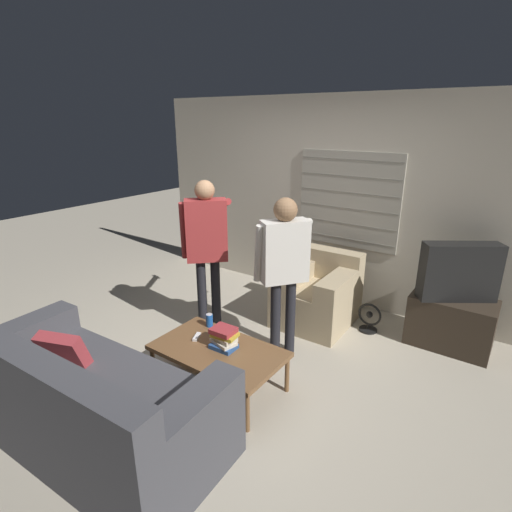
{
  "coord_description": "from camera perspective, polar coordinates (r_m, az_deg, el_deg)",
  "views": [
    {
      "loc": [
        2.16,
        -2.56,
        2.27
      ],
      "look_at": [
        0.04,
        0.43,
        1.0
      ],
      "focal_mm": 28.0,
      "sensor_mm": 36.0,
      "label": 1
    }
  ],
  "objects": [
    {
      "name": "tv",
      "position": [
        4.43,
        27.05,
        -2.01
      ],
      "size": [
        0.73,
        0.59,
        0.58
      ],
      "rotation": [
        0.0,
        0.0,
        3.74
      ],
      "color": "black",
      "rests_on": "tv_stand"
    },
    {
      "name": "book_stack",
      "position": [
        3.52,
        -4.61,
        -11.6
      ],
      "size": [
        0.25,
        0.19,
        0.18
      ],
      "color": "#284C89",
      "rests_on": "coffee_table"
    },
    {
      "name": "person_right_standing",
      "position": [
        3.77,
        4.01,
        -0.31
      ],
      "size": [
        0.54,
        0.8,
        1.6
      ],
      "rotation": [
        0.0,
        0.0,
        0.93
      ],
      "color": "black",
      "rests_on": "ground_plane"
    },
    {
      "name": "floor_fan",
      "position": [
        4.68,
        15.85,
        -8.65
      ],
      "size": [
        0.26,
        0.2,
        0.33
      ],
      "color": "black",
      "rests_on": "ground_plane"
    },
    {
      "name": "tv_stand",
      "position": [
        4.64,
        26.02,
        -8.53
      ],
      "size": [
        0.8,
        0.46,
        0.54
      ],
      "color": "#33281E",
      "rests_on": "ground_plane"
    },
    {
      "name": "soda_can",
      "position": [
        3.87,
        -6.68,
        -9.1
      ],
      "size": [
        0.07,
        0.07,
        0.13
      ],
      "color": "#194C9E",
      "rests_on": "coffee_table"
    },
    {
      "name": "couch_blue",
      "position": [
        3.29,
        -23.05,
        -18.71
      ],
      "size": [
        2.09,
        1.06,
        0.89
      ],
      "rotation": [
        0.0,
        0.0,
        0.06
      ],
      "color": "#424247",
      "rests_on": "ground_plane"
    },
    {
      "name": "wall_back",
      "position": [
        5.16,
        10.17,
        7.72
      ],
      "size": [
        5.2,
        0.08,
        2.55
      ],
      "color": "beige",
      "rests_on": "ground_plane"
    },
    {
      "name": "coffee_table",
      "position": [
        3.57,
        -5.4,
        -13.5
      ],
      "size": [
        1.13,
        0.66,
        0.38
      ],
      "color": "brown",
      "rests_on": "ground_plane"
    },
    {
      "name": "armchair_beige",
      "position": [
        4.7,
        8.86,
        -5.4
      ],
      "size": [
        0.8,
        0.88,
        0.8
      ],
      "rotation": [
        0.0,
        0.0,
        3.16
      ],
      "color": "tan",
      "rests_on": "ground_plane"
    },
    {
      "name": "person_left_standing",
      "position": [
        4.18,
        -7.06,
        2.36
      ],
      "size": [
        0.5,
        0.84,
        1.69
      ],
      "rotation": [
        0.0,
        0.0,
        0.77
      ],
      "color": "black",
      "rests_on": "ground_plane"
    },
    {
      "name": "ground_plane",
      "position": [
        4.04,
        -4.12,
        -15.12
      ],
      "size": [
        16.0,
        16.0,
        0.0
      ],
      "primitive_type": "plane",
      "color": "#B2A893"
    },
    {
      "name": "spare_remote",
      "position": [
        3.72,
        -8.46,
        -11.34
      ],
      "size": [
        0.09,
        0.13,
        0.02
      ],
      "rotation": [
        0.0,
        0.0,
        0.43
      ],
      "color": "white",
      "rests_on": "coffee_table"
    }
  ]
}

